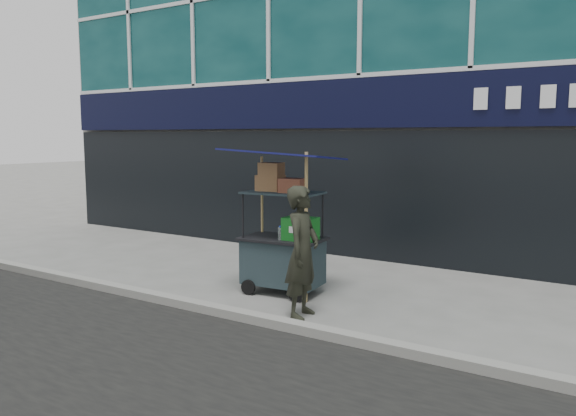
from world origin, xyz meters
The scene contains 4 objects.
ground centered at (0.00, 0.00, 0.00)m, with size 80.00×80.00×0.00m, color #63635F.
curb centered at (0.00, -0.20, 0.06)m, with size 80.00×0.18×0.12m, color gray.
vendor_cart centered at (0.13, 1.13, 0.75)m, with size 1.67×1.24×2.13m.
vendor_man centered at (0.92, 0.34, 0.84)m, with size 0.61×0.40×1.68m, color black.
Camera 1 is at (4.51, -5.65, 2.30)m, focal length 35.00 mm.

